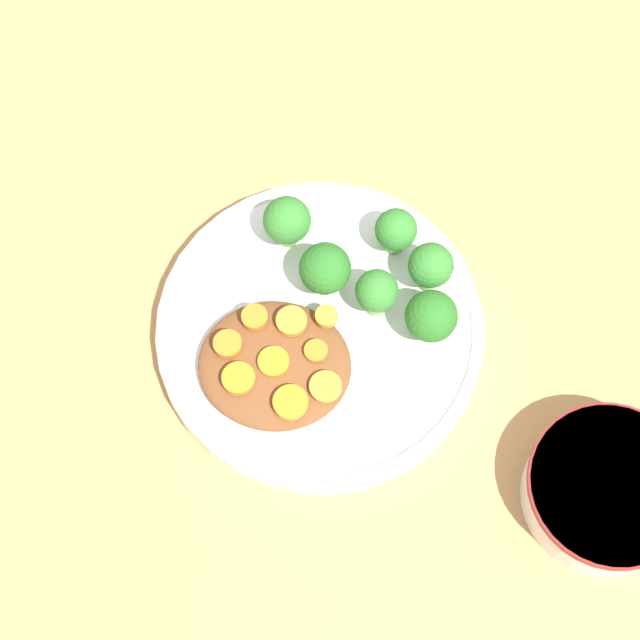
% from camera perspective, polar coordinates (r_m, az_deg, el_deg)
% --- Properties ---
extents(ground_plane, '(4.00, 4.00, 0.00)m').
position_cam_1_polar(ground_plane, '(0.88, 0.00, -0.90)').
color(ground_plane, tan).
extents(plate, '(0.26, 0.26, 0.03)m').
position_cam_1_polar(plate, '(0.86, 0.00, -0.56)').
color(plate, white).
rests_on(plate, ground_plane).
extents(dip_bowl, '(0.13, 0.13, 0.04)m').
position_cam_1_polar(dip_bowl, '(0.84, 15.05, -8.74)').
color(dip_bowl, silver).
rests_on(dip_bowl, ground_plane).
extents(stew_mound, '(0.12, 0.11, 0.02)m').
position_cam_1_polar(stew_mound, '(0.83, -2.43, -2.41)').
color(stew_mound, brown).
rests_on(stew_mound, plate).
extents(broccoli_floret_0, '(0.04, 0.04, 0.06)m').
position_cam_1_polar(broccoli_floret_0, '(0.84, 0.19, 2.72)').
color(broccoli_floret_0, '#7FA85B').
rests_on(broccoli_floret_0, plate).
extents(broccoli_floret_1, '(0.04, 0.04, 0.05)m').
position_cam_1_polar(broccoli_floret_1, '(0.86, -1.77, 5.28)').
color(broccoli_floret_1, '#759E51').
rests_on(broccoli_floret_1, plate).
extents(broccoli_floret_2, '(0.04, 0.04, 0.05)m').
position_cam_1_polar(broccoli_floret_2, '(0.83, 5.94, 0.17)').
color(broccoli_floret_2, '#759E51').
rests_on(broccoli_floret_2, plate).
extents(broccoli_floret_3, '(0.03, 0.03, 0.05)m').
position_cam_1_polar(broccoli_floret_3, '(0.86, 4.07, 4.77)').
color(broccoli_floret_3, '#759E51').
rests_on(broccoli_floret_3, plate).
extents(broccoli_floret_4, '(0.04, 0.04, 0.05)m').
position_cam_1_polar(broccoli_floret_4, '(0.85, 5.92, 2.85)').
color(broccoli_floret_4, '#7FA85B').
rests_on(broccoli_floret_4, plate).
extents(broccoli_floret_5, '(0.03, 0.03, 0.05)m').
position_cam_1_polar(broccoli_floret_5, '(0.84, 3.05, 1.49)').
color(broccoli_floret_5, '#759E51').
rests_on(broccoli_floret_5, plate).
extents(carrot_slice_0, '(0.02, 0.02, 0.01)m').
position_cam_1_polar(carrot_slice_0, '(0.83, -1.53, -0.07)').
color(carrot_slice_0, orange).
rests_on(carrot_slice_0, stew_mound).
extents(carrot_slice_1, '(0.02, 0.02, 0.01)m').
position_cam_1_polar(carrot_slice_1, '(0.83, -4.95, -1.28)').
color(carrot_slice_1, orange).
rests_on(carrot_slice_1, stew_mound).
extents(carrot_slice_2, '(0.02, 0.02, 0.01)m').
position_cam_1_polar(carrot_slice_2, '(0.83, -3.51, 0.14)').
color(carrot_slice_2, orange).
rests_on(carrot_slice_2, stew_mound).
extents(carrot_slice_3, '(0.03, 0.03, 0.00)m').
position_cam_1_polar(carrot_slice_3, '(0.81, 0.29, -3.57)').
color(carrot_slice_3, orange).
rests_on(carrot_slice_3, stew_mound).
extents(carrot_slice_4, '(0.03, 0.03, 0.01)m').
position_cam_1_polar(carrot_slice_4, '(0.82, -4.37, -3.12)').
color(carrot_slice_4, orange).
rests_on(carrot_slice_4, stew_mound).
extents(carrot_slice_5, '(0.02, 0.02, 0.00)m').
position_cam_1_polar(carrot_slice_5, '(0.82, -2.49, -2.24)').
color(carrot_slice_5, orange).
rests_on(carrot_slice_5, stew_mound).
extents(carrot_slice_6, '(0.03, 0.03, 0.01)m').
position_cam_1_polar(carrot_slice_6, '(0.81, -1.58, -4.41)').
color(carrot_slice_6, orange).
rests_on(carrot_slice_6, stew_mound).
extents(carrot_slice_7, '(0.02, 0.02, 0.01)m').
position_cam_1_polar(carrot_slice_7, '(0.83, 0.33, -0.02)').
color(carrot_slice_7, orange).
rests_on(carrot_slice_7, stew_mound).
extents(carrot_slice_8, '(0.02, 0.02, 0.00)m').
position_cam_1_polar(carrot_slice_8, '(0.82, 0.08, -1.69)').
color(carrot_slice_8, orange).
rests_on(carrot_slice_8, stew_mound).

